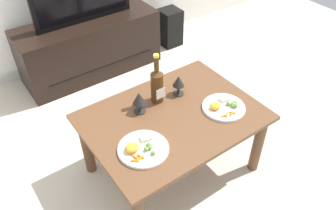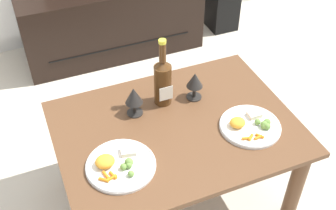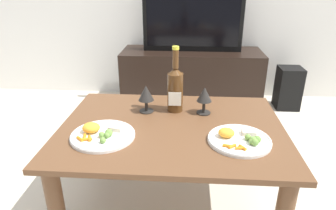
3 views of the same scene
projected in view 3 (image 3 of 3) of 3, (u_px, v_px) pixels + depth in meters
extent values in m
plane|color=beige|center=(171.00, 207.00, 1.61)|extent=(6.40, 6.40, 0.00)
cube|color=brown|center=(172.00, 128.00, 1.42)|extent=(1.05, 0.78, 0.03)
cylinder|color=brown|center=(100.00, 136.00, 1.84)|extent=(0.07, 0.07, 0.47)
cylinder|color=brown|center=(251.00, 142.00, 1.78)|extent=(0.07, 0.07, 0.47)
cube|color=black|center=(191.00, 78.00, 2.80)|extent=(1.27, 0.45, 0.52)
cube|color=black|center=(191.00, 98.00, 2.64)|extent=(1.01, 0.01, 0.01)
cube|color=black|center=(193.00, 17.00, 2.58)|extent=(0.87, 0.04, 0.59)
cube|color=black|center=(193.00, 18.00, 2.56)|extent=(0.80, 0.01, 0.49)
cube|color=black|center=(288.00, 88.00, 2.75)|extent=(0.21, 0.21, 0.39)
cylinder|color=#4C2D14|center=(175.00, 92.00, 1.54)|extent=(0.08, 0.08, 0.20)
cone|color=#4C2D14|center=(175.00, 71.00, 1.49)|extent=(0.08, 0.08, 0.04)
cylinder|color=#4C2D14|center=(176.00, 59.00, 1.47)|extent=(0.03, 0.03, 0.09)
cylinder|color=yellow|center=(176.00, 48.00, 1.45)|extent=(0.03, 0.03, 0.02)
cube|color=silver|center=(175.00, 99.00, 1.51)|extent=(0.06, 0.00, 0.07)
cylinder|color=black|center=(147.00, 111.00, 1.56)|extent=(0.07, 0.07, 0.01)
cylinder|color=black|center=(146.00, 105.00, 1.55)|extent=(0.02, 0.02, 0.06)
cone|color=black|center=(146.00, 93.00, 1.52)|extent=(0.08, 0.08, 0.08)
cylinder|color=black|center=(203.00, 113.00, 1.54)|extent=(0.07, 0.07, 0.01)
cylinder|color=black|center=(204.00, 107.00, 1.53)|extent=(0.02, 0.02, 0.06)
cone|color=black|center=(204.00, 94.00, 1.50)|extent=(0.08, 0.08, 0.07)
cylinder|color=white|center=(103.00, 136.00, 1.31)|extent=(0.28, 0.28, 0.01)
torus|color=white|center=(103.00, 134.00, 1.31)|extent=(0.28, 0.28, 0.01)
ellipsoid|color=orange|center=(91.00, 128.00, 1.32)|extent=(0.08, 0.07, 0.04)
cube|color=beige|center=(116.00, 128.00, 1.35)|extent=(0.07, 0.06, 0.02)
cylinder|color=orange|center=(84.00, 137.00, 1.28)|extent=(0.02, 0.04, 0.01)
cylinder|color=orange|center=(90.00, 138.00, 1.27)|extent=(0.03, 0.04, 0.01)
cylinder|color=orange|center=(80.00, 139.00, 1.27)|extent=(0.04, 0.04, 0.01)
cylinder|color=orange|center=(87.00, 139.00, 1.26)|extent=(0.04, 0.02, 0.01)
sphere|color=olive|center=(109.00, 133.00, 1.29)|extent=(0.03, 0.03, 0.03)
sphere|color=olive|center=(107.00, 135.00, 1.28)|extent=(0.03, 0.03, 0.03)
sphere|color=olive|center=(108.00, 133.00, 1.29)|extent=(0.03, 0.03, 0.03)
sphere|color=olive|center=(102.00, 135.00, 1.28)|extent=(0.03, 0.03, 0.03)
sphere|color=olive|center=(103.00, 140.00, 1.24)|extent=(0.03, 0.03, 0.03)
cylinder|color=white|center=(239.00, 140.00, 1.28)|extent=(0.27, 0.27, 0.01)
torus|color=white|center=(239.00, 139.00, 1.27)|extent=(0.27, 0.27, 0.01)
ellipsoid|color=orange|center=(226.00, 133.00, 1.29)|extent=(0.07, 0.06, 0.04)
cube|color=beige|center=(249.00, 132.00, 1.31)|extent=(0.06, 0.05, 0.02)
cylinder|color=orange|center=(227.00, 146.00, 1.21)|extent=(0.04, 0.02, 0.01)
cylinder|color=orange|center=(232.00, 146.00, 1.21)|extent=(0.04, 0.03, 0.01)
cylinder|color=orange|center=(240.00, 148.00, 1.20)|extent=(0.04, 0.02, 0.01)
cylinder|color=orange|center=(243.00, 147.00, 1.20)|extent=(0.03, 0.04, 0.01)
sphere|color=olive|center=(253.00, 140.00, 1.24)|extent=(0.03, 0.03, 0.03)
sphere|color=olive|center=(257.00, 139.00, 1.24)|extent=(0.03, 0.03, 0.03)
sphere|color=olive|center=(248.00, 137.00, 1.26)|extent=(0.03, 0.03, 0.03)
sphere|color=olive|center=(252.00, 142.00, 1.23)|extent=(0.02, 0.02, 0.02)
sphere|color=olive|center=(255.00, 142.00, 1.22)|extent=(0.03, 0.03, 0.03)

